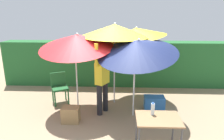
# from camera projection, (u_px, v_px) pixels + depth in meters

# --- Properties ---
(ground_plane) EXTENTS (24.00, 24.00, 0.00)m
(ground_plane) POSITION_uv_depth(u_px,v_px,m) (111.00, 113.00, 5.34)
(ground_plane) COLOR #9E8466
(hedge_row) EXTENTS (8.00, 0.70, 1.60)m
(hedge_row) POSITION_uv_depth(u_px,v_px,m) (114.00, 63.00, 7.32)
(hedge_row) COLOR #23602D
(hedge_row) RESTS_ON ground_plane
(umbrella_rainbow) EXTENTS (2.00, 1.96, 2.28)m
(umbrella_rainbow) POSITION_uv_depth(u_px,v_px,m) (137.00, 47.00, 4.69)
(umbrella_rainbow) COLOR silver
(umbrella_rainbow) RESTS_ON ground_plane
(umbrella_orange) EXTENTS (1.91, 1.92, 2.27)m
(umbrella_orange) POSITION_uv_depth(u_px,v_px,m) (76.00, 41.00, 5.01)
(umbrella_orange) COLOR silver
(umbrella_orange) RESTS_ON ground_plane
(umbrella_yellow) EXTENTS (1.86, 1.86, 2.33)m
(umbrella_yellow) POSITION_uv_depth(u_px,v_px,m) (115.00, 30.00, 5.38)
(umbrella_yellow) COLOR silver
(umbrella_yellow) RESTS_ON ground_plane
(umbrella_navy) EXTENTS (1.76, 1.74, 2.32)m
(umbrella_navy) POSITION_uv_depth(u_px,v_px,m) (136.00, 33.00, 5.80)
(umbrella_navy) COLOR silver
(umbrella_navy) RESTS_ON ground_plane
(person_vendor) EXTENTS (0.36, 0.53, 1.88)m
(person_vendor) POSITION_uv_depth(u_px,v_px,m) (102.00, 79.00, 5.10)
(person_vendor) COLOR black
(person_vendor) RESTS_ON ground_plane
(chair_plastic) EXTENTS (0.59, 0.59, 0.89)m
(chair_plastic) POSITION_uv_depth(u_px,v_px,m) (59.00, 86.00, 5.85)
(chair_plastic) COLOR #236633
(chair_plastic) RESTS_ON ground_plane
(cooler_box) EXTENTS (0.54, 0.34, 0.38)m
(cooler_box) POSITION_uv_depth(u_px,v_px,m) (154.00, 103.00, 5.47)
(cooler_box) COLOR #2D6BB7
(cooler_box) RESTS_ON ground_plane
(crate_cardboard) EXTENTS (0.42, 0.29, 0.39)m
(crate_cardboard) POSITION_uv_depth(u_px,v_px,m) (71.00, 115.00, 4.83)
(crate_cardboard) COLOR #9E7A4C
(crate_cardboard) RESTS_ON ground_plane
(folding_table) EXTENTS (0.80, 0.60, 0.73)m
(folding_table) POSITION_uv_depth(u_px,v_px,m) (158.00, 122.00, 3.62)
(folding_table) COLOR #4C4C51
(folding_table) RESTS_ON ground_plane
(bottle_water) EXTENTS (0.07, 0.07, 0.24)m
(bottle_water) POSITION_uv_depth(u_px,v_px,m) (153.00, 109.00, 3.69)
(bottle_water) COLOR silver
(bottle_water) RESTS_ON folding_table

